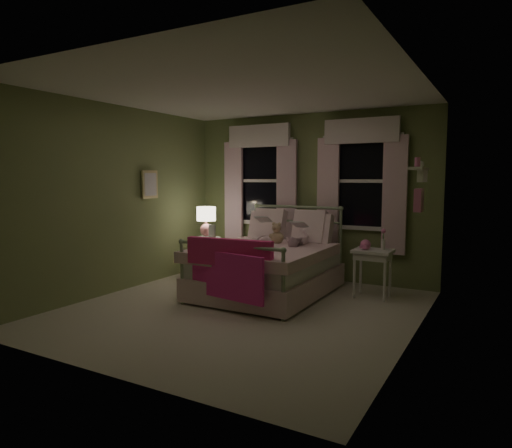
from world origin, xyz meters
The scene contains 18 objects.
room_shell centered at (0.00, 0.00, 1.30)m, with size 4.20×4.20×4.20m.
bed centered at (-0.08, 0.88, 0.38)m, with size 1.58×2.04×1.18m.
pink_throw centered at (-0.08, -0.15, 0.61)m, with size 1.10×0.27×0.71m.
child_left centered at (-0.36, 1.30, 0.96)m, with size 0.29×0.19×0.79m, color #F7D1DD.
child_right centered at (0.20, 1.30, 0.97)m, with size 0.39×0.30×0.81m, color #F7D1DD.
book_left centered at (-0.36, 1.05, 0.96)m, with size 0.20×0.27×0.03m, color beige.
book_right centered at (0.20, 1.05, 0.92)m, with size 0.20×0.27×0.02m, color beige.
teddy_bear centered at (-0.08, 1.14, 0.79)m, with size 0.23×0.19×0.31m.
nightstand_left centered at (-1.42, 1.30, 0.42)m, with size 0.46×0.46×0.65m.
table_lamp centered at (-1.42, 1.30, 0.95)m, with size 0.30×0.30×0.47m.
book_nightstand centered at (-1.32, 1.22, 0.66)m, with size 0.16×0.22×0.02m, color beige.
nightstand_right centered at (1.23, 1.35, 0.55)m, with size 0.50×0.40×0.64m.
pink_toy centered at (1.13, 1.35, 0.71)m, with size 0.14×0.19×0.14m.
bud_vase centered at (1.35, 1.40, 0.79)m, with size 0.06×0.06×0.28m.
window_left centered at (-0.85, 2.03, 1.62)m, with size 1.34×0.13×1.96m.
window_right centered at (0.85, 2.03, 1.62)m, with size 1.34×0.13×1.96m.
wall_shelf centered at (1.90, 0.70, 1.52)m, with size 0.15×0.50×0.60m.
framed_picture centered at (-1.95, 0.60, 1.50)m, with size 0.03×0.32×0.42m.
Camera 1 is at (2.79, -4.62, 1.60)m, focal length 32.00 mm.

